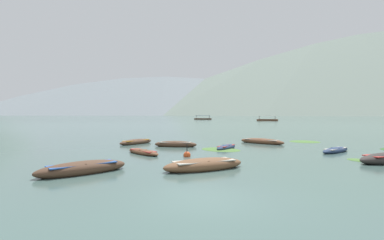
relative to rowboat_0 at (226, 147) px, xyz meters
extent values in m
plane|color=#425B56|center=(-2.52, 1486.66, -0.14)|extent=(6000.00, 6000.00, 0.00)
cone|color=#56665B|center=(-510.65, 1531.55, 98.93)|extent=(770.27, 770.27, 198.13)
cone|color=slate|center=(-77.30, 1789.41, 256.09)|extent=(2215.18, 2215.18, 512.45)
cone|color=slate|center=(868.07, 1589.28, 298.18)|extent=(2604.23, 2604.23, 596.65)
ellipsoid|color=navy|center=(0.00, 0.00, -0.01)|extent=(2.35, 3.03, 0.44)
cube|color=#B22D28|center=(0.00, 0.00, 0.12)|extent=(1.69, 2.18, 0.05)
cube|color=navy|center=(0.00, 0.00, 0.17)|extent=(0.55, 0.39, 0.04)
ellipsoid|color=brown|center=(4.03, 4.25, 0.05)|extent=(4.11, 4.00, 0.61)
cube|color=#B7B2A3|center=(4.03, 4.25, 0.23)|extent=(2.96, 2.88, 0.05)
cube|color=brown|center=(4.03, 4.25, 0.28)|extent=(0.60, 0.63, 0.04)
ellipsoid|color=brown|center=(-6.28, -2.78, -0.01)|extent=(3.02, 3.32, 0.41)
cube|color=#B22D28|center=(-6.28, -2.78, 0.11)|extent=(2.17, 2.39, 0.05)
cube|color=brown|center=(-6.28, -2.78, 0.16)|extent=(0.51, 0.46, 0.04)
ellipsoid|color=#4C3323|center=(-8.13, -9.18, 0.08)|extent=(4.15, 3.71, 0.72)
cube|color=#28519E|center=(-8.13, -9.18, 0.29)|extent=(2.99, 2.67, 0.05)
cube|color=#4C3323|center=(-8.13, -9.18, 0.34)|extent=(0.62, 0.74, 0.04)
ellipsoid|color=#4C3323|center=(-8.02, 4.08, 0.03)|extent=(3.18, 3.81, 0.56)
cube|color=orange|center=(-8.02, 4.08, 0.20)|extent=(2.29, 2.74, 0.05)
cube|color=#4C3323|center=(-8.02, 4.08, 0.25)|extent=(0.64, 0.49, 0.04)
ellipsoid|color=brown|center=(-2.30, -8.35, 0.08)|extent=(4.62, 3.14, 0.71)
cube|color=#B7B2A3|center=(-2.30, -8.35, 0.29)|extent=(3.33, 2.26, 0.05)
cube|color=brown|center=(-2.30, -8.35, 0.34)|extent=(0.48, 0.92, 0.04)
ellipsoid|color=navy|center=(7.84, -2.05, -0.01)|extent=(3.37, 2.94, 0.44)
cube|color=#B7B2A3|center=(7.84, -2.05, 0.13)|extent=(2.42, 2.12, 0.05)
cube|color=navy|center=(7.84, -2.05, 0.18)|extent=(0.45, 0.53, 0.04)
ellipsoid|color=#4C3323|center=(-4.18, 1.72, 0.05)|extent=(3.85, 1.69, 0.62)
cube|color=#B7B2A3|center=(-4.18, 1.72, 0.23)|extent=(2.77, 1.21, 0.05)
cube|color=#4C3323|center=(-4.18, 1.72, 0.28)|extent=(0.20, 0.71, 0.04)
cube|color=brown|center=(32.66, 101.53, 0.13)|extent=(9.55, 5.30, 0.90)
cylinder|color=#4C4742|center=(36.29, 102.12, 1.26)|extent=(0.10, 0.10, 1.80)
cylinder|color=#4C4742|center=(35.73, 99.52, 1.26)|extent=(0.10, 0.10, 1.80)
cylinder|color=#4C4742|center=(29.58, 103.55, 1.26)|extent=(0.10, 0.10, 1.80)
cylinder|color=#4C4742|center=(29.03, 100.95, 1.26)|extent=(0.10, 0.10, 1.80)
cube|color=beige|center=(32.66, 101.53, 2.16)|extent=(8.03, 4.45, 0.12)
cube|color=#4C3323|center=(5.61, 132.11, 0.13)|extent=(9.85, 5.15, 0.90)
cylinder|color=#4C4742|center=(1.87, 131.22, 1.26)|extent=(0.10, 0.10, 1.80)
cylinder|color=#4C4742|center=(2.30, 134.06, 1.26)|extent=(0.10, 0.10, 1.80)
cylinder|color=#4C4742|center=(8.93, 130.15, 1.26)|extent=(0.10, 0.10, 1.80)
cylinder|color=#4C4742|center=(9.36, 132.99, 1.26)|extent=(0.10, 0.10, 1.80)
cube|color=#334C75|center=(5.61, 132.11, 2.16)|extent=(8.28, 4.33, 0.12)
sphere|color=#DB4C1E|center=(-3.18, -4.05, -0.04)|extent=(0.48, 0.48, 0.48)
cylinder|color=black|center=(-3.18, -4.05, 0.33)|extent=(0.06, 0.06, 0.74)
ellipsoid|color=#477033|center=(-0.51, -0.48, -0.14)|extent=(4.12, 4.04, 0.14)
ellipsoid|color=#477033|center=(7.53, -6.09, -0.14)|extent=(2.22, 2.59, 0.14)
ellipsoid|color=#477033|center=(8.88, 5.81, -0.14)|extent=(3.93, 3.82, 0.14)
camera|label=1|loc=(-3.17, -22.46, 2.65)|focal=26.10mm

